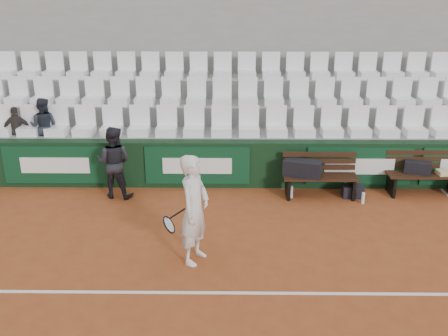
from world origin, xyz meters
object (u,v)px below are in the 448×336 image
sports_bag_left (302,168)px  sports_bag_right (418,167)px  water_bottle_far (363,198)px  tennis_player (194,210)px  sports_bag_ground (353,191)px  ball_kid (114,162)px  bench_left (320,186)px  spectator_c (41,106)px  water_bottle_near (291,192)px  bench_right (423,184)px  spectator_b (14,110)px

sports_bag_left → sports_bag_right: 2.40m
water_bottle_far → tennis_player: (-3.19, -2.19, 0.76)m
sports_bag_ground → ball_kid: size_ratio=0.28×
bench_left → spectator_c: bearing=169.8°
sports_bag_left → water_bottle_near: sports_bag_left is taller
sports_bag_left → water_bottle_far: size_ratio=3.23×
sports_bag_left → bench_right: bearing=3.0°
bench_left → bench_right: size_ratio=1.00×
water_bottle_near → bench_left: bearing=7.4°
sports_bag_right → water_bottle_far: sports_bag_right is taller
spectator_c → sports_bag_right: bearing=175.7°
water_bottle_near → tennis_player: size_ratio=0.14×
sports_bag_ground → water_bottle_far: sports_bag_ground is taller
ball_kid → spectator_b: size_ratio=1.40×
sports_bag_left → sports_bag_ground: 1.16m
bench_right → spectator_b: spectator_b is taller
bench_right → sports_bag_right: bearing=162.7°
water_bottle_near → water_bottle_far: 1.42m
tennis_player → ball_kid: tennis_player is taller
sports_bag_left → sports_bag_right: (2.39, 0.17, -0.04)m
water_bottle_near → tennis_player: tennis_player is taller
bench_right → spectator_c: 8.24m
sports_bag_ground → spectator_c: (-6.59, 1.10, 1.50)m
water_bottle_far → tennis_player: tennis_player is taller
sports_bag_right → water_bottle_far: size_ratio=2.25×
sports_bag_right → water_bottle_far: (-1.21, -0.53, -0.46)m
bench_right → sports_bag_left: 2.56m
sports_bag_ground → ball_kid: (-4.85, -0.01, 0.61)m
bench_left → spectator_c: 6.17m
spectator_b → spectator_c: spectator_c is taller
ball_kid → bench_right: bearing=-169.0°
bench_left → sports_bag_right: bearing=5.4°
bench_left → spectator_b: spectator_b is taller
bench_left → bench_right: 2.16m
sports_bag_left → spectator_c: size_ratio=0.59×
tennis_player → sports_bag_ground: bearing=39.3°
bench_right → sports_bag_left: bearing=-177.0°
bench_right → water_bottle_near: size_ratio=5.96×
sports_bag_right → water_bottle_near: 2.65m
water_bottle_far → ball_kid: bearing=176.4°
tennis_player → bench_right: bearing=30.5°
spectator_c → water_bottle_near: bearing=169.9°
water_bottle_near → water_bottle_far: water_bottle_near is taller
water_bottle_near → water_bottle_far: (1.39, -0.27, -0.01)m
bench_right → spectator_b: (-8.67, 0.92, 1.30)m
spectator_b → bench_right: bearing=158.5°
sports_bag_left → ball_kid: bearing=-179.2°
sports_bag_right → spectator_c: 8.05m
sports_bag_right → sports_bag_ground: 1.43m
bench_left → water_bottle_near: bench_left is taller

